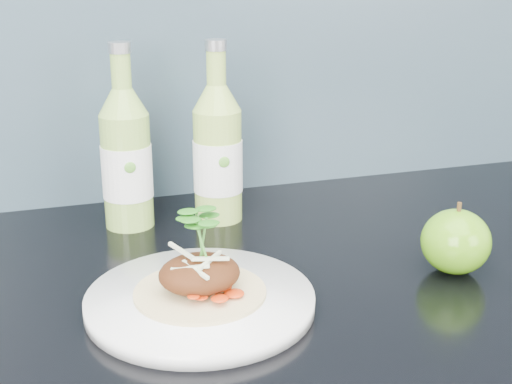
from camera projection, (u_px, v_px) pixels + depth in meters
dinner_plate at (200, 301)px, 0.74m from camera, size 0.25×0.25×0.02m
pork_taco at (199, 270)px, 0.73m from camera, size 0.14×0.14×0.09m
green_apple at (456, 242)px, 0.82m from camera, size 0.10×0.10×0.09m
cider_bottle_left at (126, 159)px, 0.94m from camera, size 0.08×0.08×0.25m
cider_bottle_right at (218, 154)px, 0.96m from camera, size 0.08×0.08×0.25m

